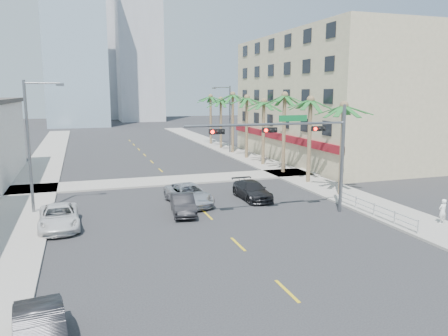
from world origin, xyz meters
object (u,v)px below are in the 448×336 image
traffic_signal_mast (301,141)px  car_lane_right (252,190)px  car_lane_left (183,204)px  pedestrian (443,211)px  car_parked_far (59,217)px  car_parked_mid (40,335)px  car_lane_center (189,194)px

traffic_signal_mast → car_lane_right: size_ratio=2.33×
car_lane_left → pedestrian: bearing=-20.6°
car_parked_far → car_parked_mid: bearing=-92.2°
car_lane_center → car_lane_right: car_lane_center is taller
car_lane_right → car_lane_center: bearing=179.0°
traffic_signal_mast → pedestrian: (7.42, -4.76, -4.13)m
traffic_signal_mast → pedestrian: size_ratio=7.13×
car_lane_right → car_parked_mid: bearing=-130.8°
car_lane_left → car_lane_center: (0.99, 2.44, 0.06)m
car_parked_far → car_lane_center: bearing=17.3°
car_lane_left → car_lane_center: 2.63m
car_parked_mid → pedestrian: bearing=10.0°
car_parked_far → car_lane_center: car_lane_center is taller
car_lane_center → car_lane_right: size_ratio=1.13×
car_lane_left → car_lane_center: size_ratio=0.77×
car_parked_far → car_lane_left: (7.90, 0.70, -0.01)m
traffic_signal_mast → car_lane_right: traffic_signal_mast is taller
car_parked_far → car_lane_center: size_ratio=0.94×
car_parked_mid → car_lane_right: size_ratio=0.92×
car_lane_center → car_parked_far: bearing=-167.0°
car_parked_mid → car_parked_far: car_parked_mid is taller
car_lane_center → car_lane_right: (5.05, 0.04, -0.06)m
car_lane_left → car_lane_right: (6.04, 2.47, 0.00)m
car_parked_far → pedestrian: (22.60, -6.92, 0.23)m
car_lane_right → pedestrian: size_ratio=3.06×
car_lane_left → pedestrian: 16.56m
traffic_signal_mast → car_lane_center: (-6.30, 5.30, -4.31)m
car_parked_far → car_lane_right: size_ratio=1.06×
car_parked_mid → car_lane_center: size_ratio=0.81×
car_parked_mid → car_lane_right: (13.94, 16.98, -0.03)m
car_parked_far → traffic_signal_mast: bearing=-10.3°
car_lane_right → pedestrian: bearing=-50.8°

